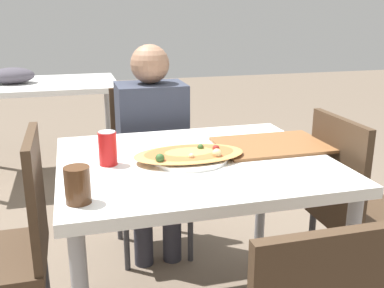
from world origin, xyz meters
The scene contains 10 objects.
dining_table centered at (0.00, 0.00, 0.68)m, with size 1.01×0.86×0.76m.
chair_far_seated centered at (-0.05, 0.76, 0.50)m, with size 0.40×0.40×0.90m.
chair_side_left centered at (-0.70, 0.01, 0.50)m, with size 0.40×0.40×0.90m.
chair_side_right centered at (0.70, -0.06, 0.50)m, with size 0.40×0.40×0.90m.
person_seated centered at (-0.05, 0.64, 0.67)m, with size 0.34×0.28×1.14m.
pizza_main centered at (-0.02, -0.01, 0.78)m, with size 0.42×0.29×0.06m.
soda_can centered at (-0.32, 0.02, 0.82)m, with size 0.07×0.07×0.12m.
drink_glass centered at (-0.44, -0.30, 0.82)m, with size 0.08×0.08×0.11m.
serving_tray centered at (0.35, 0.07, 0.77)m, with size 0.45×0.32×0.01m.
background_table centered at (-0.67, 2.07, 0.70)m, with size 1.10×0.80×0.88m.
Camera 1 is at (-0.43, -1.55, 1.31)m, focal length 42.00 mm.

